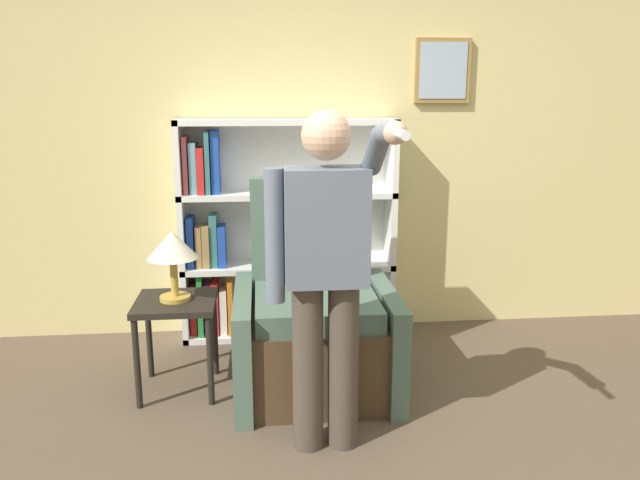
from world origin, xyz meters
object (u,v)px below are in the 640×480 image
object	(u,v)px
bookcase	(267,234)
side_table	(176,315)
table_lamp	(173,249)
armchair	(314,324)
person_standing	(326,265)

from	to	relation	value
bookcase	side_table	world-z (taller)	bookcase
side_table	table_lamp	bearing A→B (deg)	0.00
bookcase	side_table	size ratio (longest dim) A/B	2.76
table_lamp	side_table	bearing A→B (deg)	0.00
armchair	person_standing	size ratio (longest dim) A/B	0.74
armchair	side_table	size ratio (longest dim) A/B	2.18
bookcase	table_lamp	size ratio (longest dim) A/B	3.82
bookcase	side_table	distance (m)	1.03
armchair	side_table	distance (m)	0.80
person_standing	side_table	world-z (taller)	person_standing
bookcase	person_standing	size ratio (longest dim) A/B	0.94
side_table	armchair	bearing A→B (deg)	-0.34
side_table	bookcase	bearing A→B (deg)	56.74
bookcase	person_standing	distance (m)	1.54
armchair	bookcase	bearing A→B (deg)	107.42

